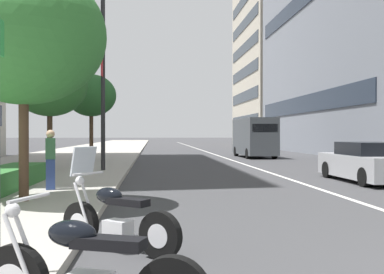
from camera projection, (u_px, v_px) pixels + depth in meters
sidewalk_right_plaza at (78, 156)px, 33.18m from camera, size 160.00×8.89×0.15m
lane_centre_stripe at (211, 153)px, 39.07m from camera, size 110.00×0.16×0.01m
motorcycle_by_sign_pole at (116, 220)px, 6.43m from camera, size 1.40×1.76×1.48m
car_following_behind at (368, 163)px, 15.75m from camera, size 4.58×1.93×1.39m
delivery_van_ahead at (254, 137)px, 32.23m from camera, size 5.84×2.15×2.77m
street_lamp_with_banners at (110, 47)px, 18.95m from camera, size 1.26×2.27×8.81m
street_tree_far_plaza at (23, 35)px, 10.19m from camera, size 3.71×3.71×5.33m
street_tree_by_lamp_post at (50, 85)px, 18.81m from camera, size 3.11×3.11×4.90m
street_tree_mid_sidewalk at (91, 96)px, 25.60m from camera, size 2.81×2.81×4.90m
pedestrian_on_plaza at (51, 159)px, 12.38m from camera, size 0.44×0.34×1.63m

